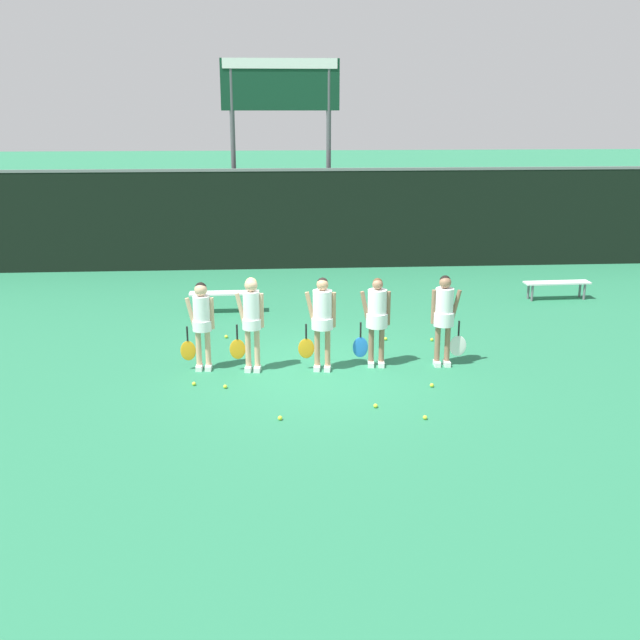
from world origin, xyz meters
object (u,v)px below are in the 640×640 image
at_px(player_2, 322,316).
at_px(tennis_ball_5, 432,385).
at_px(tennis_ball_1, 376,406).
at_px(tennis_ball_0, 280,418).
at_px(tennis_ball_4, 386,339).
at_px(bench_courtside, 224,295).
at_px(player_4, 444,313).
at_px(player_1, 251,316).
at_px(scoreboard, 281,106).
at_px(tennis_ball_3, 432,340).
at_px(player_0, 202,318).
at_px(player_3, 377,315).
at_px(tennis_ball_6, 194,384).
at_px(bench_far, 557,284).
at_px(tennis_ball_2, 226,337).
at_px(tennis_ball_8, 425,417).
at_px(tennis_ball_7, 225,387).

relative_size(player_2, tennis_ball_5, 24.71).
bearing_deg(tennis_ball_1, tennis_ball_0, -166.08).
bearing_deg(tennis_ball_4, tennis_ball_5, -82.10).
height_order(bench_courtside, player_4, player_4).
distance_m(player_1, tennis_ball_4, 3.30).
bearing_deg(tennis_ball_1, tennis_ball_5, 37.47).
relative_size(scoreboard, tennis_ball_3, 89.09).
distance_m(player_2, tennis_ball_5, 2.29).
relative_size(player_0, player_3, 0.98).
bearing_deg(tennis_ball_1, player_1, 136.18).
height_order(player_0, player_3, player_3).
xyz_separation_m(player_2, tennis_ball_6, (-2.25, -0.65, -0.98)).
bearing_deg(tennis_ball_3, player_2, -146.73).
relative_size(bench_courtside, player_4, 0.95).
bearing_deg(tennis_ball_6, player_4, 9.33).
height_order(bench_far, tennis_ball_2, bench_far).
height_order(scoreboard, tennis_ball_4, scoreboard).
bearing_deg(player_1, bench_far, 39.33).
distance_m(player_1, player_3, 2.26).
bearing_deg(scoreboard, player_3, -81.08).
xyz_separation_m(tennis_ball_1, tennis_ball_5, (1.09, 0.83, -0.00)).
distance_m(tennis_ball_3, tennis_ball_4, 0.94).
xyz_separation_m(bench_far, tennis_ball_1, (-5.46, -6.59, -0.34)).
height_order(scoreboard, player_2, scoreboard).
distance_m(player_2, tennis_ball_8, 2.92).
xyz_separation_m(bench_courtside, player_3, (2.97, -3.95, 0.56)).
bearing_deg(tennis_ball_7, scoreboard, 83.37).
bearing_deg(tennis_ball_3, player_4, -95.05).
distance_m(scoreboard, tennis_ball_1, 12.45).
distance_m(bench_courtside, tennis_ball_7, 4.94).
distance_m(tennis_ball_1, tennis_ball_4, 3.59).
distance_m(player_0, tennis_ball_0, 2.90).
xyz_separation_m(bench_courtside, tennis_ball_2, (0.13, -2.04, -0.37)).
bearing_deg(tennis_ball_1, tennis_ball_4, 78.55).
relative_size(tennis_ball_1, tennis_ball_4, 1.05).
bearing_deg(tennis_ball_4, tennis_ball_7, -141.50).
distance_m(scoreboard, player_3, 10.30).
xyz_separation_m(tennis_ball_2, tennis_ball_5, (3.64, -3.07, -0.00)).
bearing_deg(player_4, tennis_ball_3, 86.87).
height_order(player_1, player_2, player_1).
relative_size(tennis_ball_3, tennis_ball_8, 1.00).
xyz_separation_m(bench_courtside, player_1, (0.71, -4.05, 0.62)).
xyz_separation_m(player_0, tennis_ball_4, (3.58, 1.50, -0.93)).
distance_m(tennis_ball_5, tennis_ball_6, 4.07).
height_order(bench_courtside, tennis_ball_6, bench_courtside).
bearing_deg(tennis_ball_8, tennis_ball_4, 89.67).
height_order(bench_far, tennis_ball_7, bench_far).
distance_m(player_0, tennis_ball_5, 4.23).
height_order(bench_courtside, player_2, player_2).
bearing_deg(bench_courtside, bench_far, 3.90).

